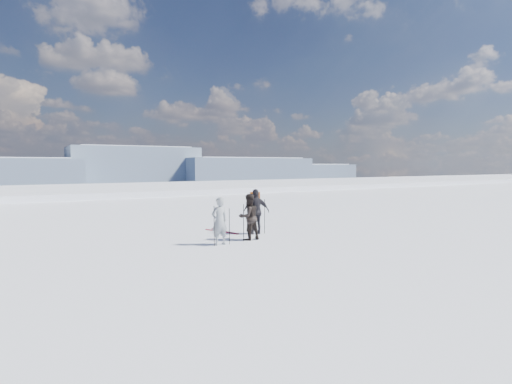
# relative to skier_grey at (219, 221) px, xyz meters

# --- Properties ---
(lake_basin) EXTENTS (820.00, 820.00, 71.62)m
(lake_basin) POSITION_rel_skier_grey_xyz_m (3.53, 27.29, -7.28)
(lake_basin) COLOR white
(lake_basin) RESTS_ON ground
(far_mountain_range) EXTENTS (770.00, 110.00, 53.00)m
(far_mountain_range) POSITION_rel_skier_grey_xyz_m (33.13, 452.08, -7.97)
(far_mountain_range) COLOR slate
(far_mountain_range) RESTS_ON ground
(skier_grey) EXTENTS (0.61, 0.44, 1.56)m
(skier_grey) POSITION_rel_skier_grey_xyz_m (0.00, 0.00, 0.00)
(skier_grey) COLOR gray
(skier_grey) RESTS_ON ground
(skier_dark) EXTENTS (0.84, 0.69, 1.60)m
(skier_dark) POSITION_rel_skier_grey_xyz_m (1.24, 0.29, 0.02)
(skier_dark) COLOR black
(skier_dark) RESTS_ON ground
(skier_pack) EXTENTS (1.07, 0.72, 1.69)m
(skier_pack) POSITION_rel_skier_grey_xyz_m (2.06, 1.19, 0.07)
(skier_pack) COLOR black
(skier_pack) RESTS_ON ground
(backpack) EXTENTS (0.41, 0.31, 0.54)m
(backpack) POSITION_rel_skier_grey_xyz_m (2.15, 1.43, 1.18)
(backpack) COLOR #C65512
(backpack) RESTS_ON skier_pack
(ski_poles) EXTENTS (2.64, 1.25, 1.32)m
(ski_poles) POSITION_rel_skier_grey_xyz_m (1.14, 0.42, -0.15)
(ski_poles) COLOR black
(ski_poles) RESTS_ON ground
(skis_loose) EXTENTS (0.72, 1.69, 0.03)m
(skis_loose) POSITION_rel_skier_grey_xyz_m (1.18, 2.24, -0.77)
(skis_loose) COLOR black
(skis_loose) RESTS_ON ground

